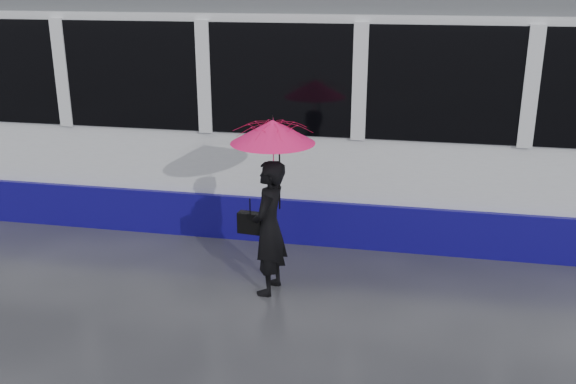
# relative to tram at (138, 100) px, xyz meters

# --- Properties ---
(ground) EXTENTS (90.00, 90.00, 0.00)m
(ground) POSITION_rel_tram_xyz_m (2.62, -2.50, -1.64)
(ground) COLOR #28282D
(ground) RESTS_ON ground
(rails) EXTENTS (34.00, 1.51, 0.02)m
(rails) POSITION_rel_tram_xyz_m (2.62, -0.00, -1.63)
(rails) COLOR #3F3D38
(rails) RESTS_ON ground
(tram) EXTENTS (26.00, 2.56, 3.35)m
(tram) POSITION_rel_tram_xyz_m (0.00, 0.00, 0.00)
(tram) COLOR white
(tram) RESTS_ON ground
(woman) EXTENTS (0.43, 0.60, 1.55)m
(woman) POSITION_rel_tram_xyz_m (2.67, -2.66, -0.86)
(woman) COLOR black
(woman) RESTS_ON ground
(umbrella) EXTENTS (1.01, 1.01, 1.05)m
(umbrella) POSITION_rel_tram_xyz_m (2.72, -2.66, 0.06)
(umbrella) COLOR #DB1285
(umbrella) RESTS_ON ground
(handbag) EXTENTS (0.29, 0.15, 0.42)m
(handbag) POSITION_rel_tram_xyz_m (2.45, -2.64, -0.82)
(handbag) COLOR black
(handbag) RESTS_ON ground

